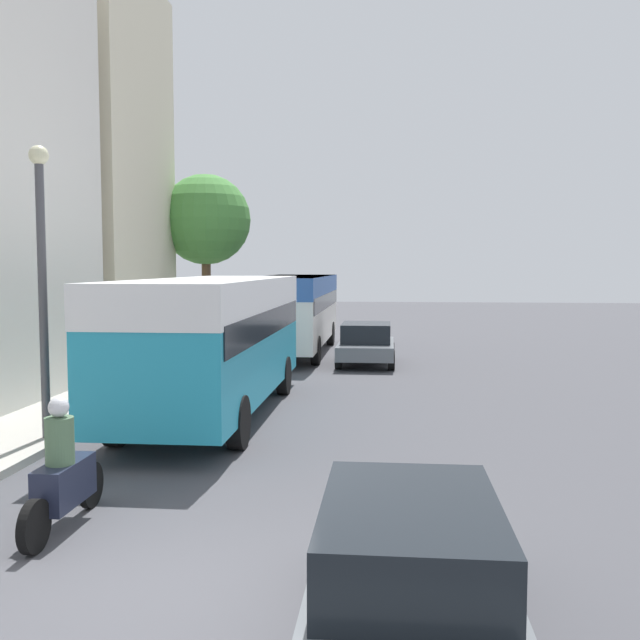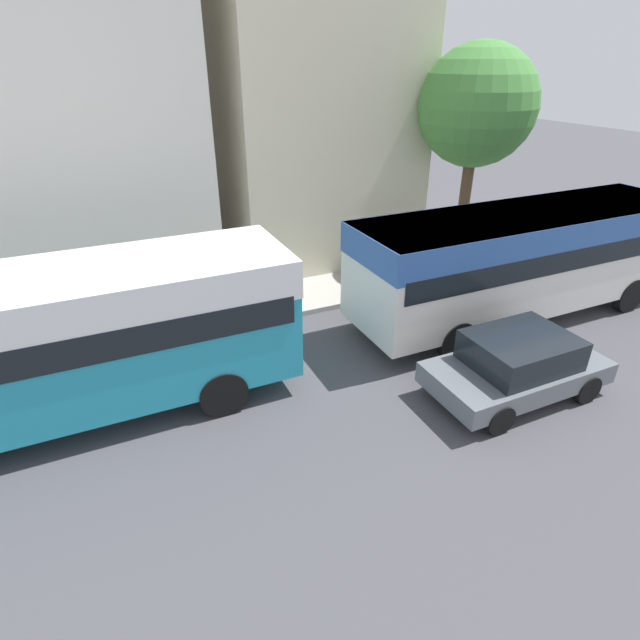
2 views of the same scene
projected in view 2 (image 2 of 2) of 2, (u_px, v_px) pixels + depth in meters
The scene contains 8 objects.
building_midblock at pixel (46, 83), 13.37m from camera, with size 5.44×7.48×11.77m.
building_far_terrace at pixel (300, 54), 16.49m from camera, with size 6.90×6.23×13.17m.
bus_lead at pixel (51, 331), 9.27m from camera, with size 2.61×9.13×3.09m.
bus_following at pixel (527, 249), 13.36m from camera, with size 2.65×9.88×2.98m.
car_crossing at pixel (517, 365), 10.55m from camera, with size 1.93×3.83×1.42m.
pedestrian_near_curb at pixel (594, 217), 19.46m from camera, with size 0.35×0.35×1.59m.
pedestrian_walking_away at pixel (517, 222), 18.47m from camera, with size 0.42×0.42×1.82m.
street_tree at pixel (477, 107), 15.02m from camera, with size 3.56×3.56×6.83m.
Camera 2 is at (7.59, 9.85, 6.51)m, focal length 28.00 mm.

